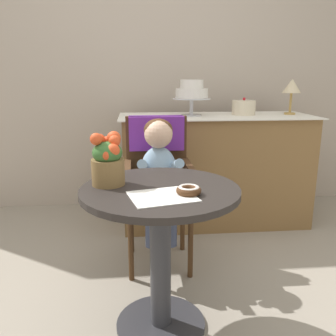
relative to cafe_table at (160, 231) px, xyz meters
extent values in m
plane|color=gray|center=(0.00, 0.00, -0.51)|extent=(8.00, 8.00, 0.00)
cube|color=#B2A393|center=(0.00, 1.85, 0.84)|extent=(4.80, 0.10, 2.70)
cylinder|color=#282321|center=(0.00, 0.00, 0.20)|extent=(0.72, 0.72, 0.03)
cylinder|color=#333338|center=(0.00, 0.00, -0.16)|extent=(0.10, 0.10, 0.69)
cylinder|color=#333338|center=(0.00, 0.00, -0.50)|extent=(0.44, 0.44, 0.02)
cube|color=#472D19|center=(0.03, 0.61, -0.04)|extent=(0.42, 0.42, 0.04)
cube|color=#472D19|center=(0.03, 0.80, 0.22)|extent=(0.40, 0.04, 0.46)
cube|color=#472D19|center=(-0.16, 0.61, 0.08)|extent=(0.04, 0.38, 0.18)
cube|color=#472D19|center=(0.22, 0.61, 0.08)|extent=(0.04, 0.38, 0.18)
cube|color=#6B2893|center=(0.03, 0.80, 0.34)|extent=(0.36, 0.11, 0.22)
cylinder|color=#472D19|center=(-0.15, 0.43, -0.28)|extent=(0.03, 0.03, 0.45)
cylinder|color=#472D19|center=(0.21, 0.43, -0.28)|extent=(0.03, 0.03, 0.45)
cylinder|color=#472D19|center=(-0.15, 0.79, -0.28)|extent=(0.03, 0.03, 0.45)
cylinder|color=#472D19|center=(0.21, 0.79, -0.28)|extent=(0.03, 0.03, 0.45)
ellipsoid|color=#8CADCC|center=(0.03, 0.59, 0.14)|extent=(0.22, 0.16, 0.30)
sphere|color=#E0B293|center=(0.03, 0.58, 0.36)|extent=(0.17, 0.17, 0.17)
ellipsoid|color=#4C2D19|center=(0.03, 0.60, 0.38)|extent=(0.17, 0.17, 0.14)
cylinder|color=#8CADCC|center=(-0.06, 0.50, 0.19)|extent=(0.08, 0.23, 0.13)
sphere|color=#E0B293|center=(-0.05, 0.42, 0.12)|extent=(0.06, 0.06, 0.06)
cylinder|color=#8CADCC|center=(0.13, 0.50, 0.19)|extent=(0.08, 0.23, 0.13)
sphere|color=#E0B293|center=(0.12, 0.42, 0.12)|extent=(0.06, 0.06, 0.06)
cylinder|color=#3F4760|center=(-0.02, 0.51, 0.03)|extent=(0.09, 0.22, 0.09)
cylinder|color=#3F4760|center=(-0.02, 0.40, -0.14)|extent=(0.08, 0.08, 0.26)
cylinder|color=#3F4760|center=(0.09, 0.51, 0.03)|extent=(0.09, 0.22, 0.09)
cylinder|color=#3F4760|center=(0.09, 0.40, -0.14)|extent=(0.08, 0.08, 0.26)
cube|color=white|center=(0.00, -0.13, 0.21)|extent=(0.30, 0.27, 0.00)
torus|color=#4C2D19|center=(0.11, -0.11, 0.23)|extent=(0.11, 0.11, 0.04)
torus|color=white|center=(0.11, -0.11, 0.24)|extent=(0.09, 0.09, 0.02)
cylinder|color=brown|center=(-0.23, 0.06, 0.27)|extent=(0.15, 0.15, 0.12)
ellipsoid|color=#38662D|center=(-0.23, 0.06, 0.36)|extent=(0.14, 0.14, 0.10)
sphere|color=#E54C23|center=(-0.20, 0.07, 0.41)|extent=(0.05, 0.05, 0.05)
sphere|color=#E54C23|center=(-0.20, 0.09, 0.42)|extent=(0.06, 0.06, 0.06)
sphere|color=#E54C23|center=(-0.24, 0.12, 0.40)|extent=(0.06, 0.06, 0.06)
sphere|color=#E54C23|center=(-0.27, 0.09, 0.42)|extent=(0.05, 0.05, 0.05)
sphere|color=#E54C23|center=(-0.28, 0.05, 0.43)|extent=(0.05, 0.05, 0.05)
sphere|color=#E54C23|center=(-0.23, 0.02, 0.36)|extent=(0.06, 0.06, 0.06)
sphere|color=#E54C23|center=(-0.20, 0.03, 0.38)|extent=(0.06, 0.06, 0.06)
cube|color=olive|center=(0.55, 1.30, -0.06)|extent=(1.50, 0.56, 0.90)
cube|color=white|center=(0.55, 1.30, 0.39)|extent=(1.56, 0.62, 0.01)
cylinder|color=silver|center=(0.35, 1.30, 0.40)|extent=(0.16, 0.16, 0.01)
cylinder|color=silver|center=(0.35, 1.30, 0.46)|extent=(0.03, 0.03, 0.12)
cylinder|color=silver|center=(0.35, 1.30, 0.53)|extent=(0.30, 0.30, 0.01)
cylinder|color=white|center=(0.35, 1.30, 0.57)|extent=(0.26, 0.25, 0.08)
cylinder|color=white|center=(0.35, 1.30, 0.54)|extent=(0.26, 0.26, 0.01)
cylinder|color=white|center=(0.35, 1.30, 0.64)|extent=(0.18, 0.18, 0.07)
cylinder|color=white|center=(0.35, 1.30, 0.61)|extent=(0.18, 0.18, 0.01)
cylinder|color=beige|center=(0.78, 1.33, 0.45)|extent=(0.19, 0.19, 0.12)
sphere|color=red|center=(0.78, 1.33, 0.52)|extent=(0.02, 0.02, 0.02)
cylinder|color=#B28C47|center=(1.17, 1.33, 0.40)|extent=(0.09, 0.09, 0.01)
cylinder|color=#B28C47|center=(1.17, 1.33, 0.49)|extent=(0.02, 0.02, 0.16)
cone|color=beige|center=(1.17, 1.33, 0.62)|extent=(0.15, 0.15, 0.11)
camera|label=1|loc=(-0.11, -1.52, 0.69)|focal=37.92mm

